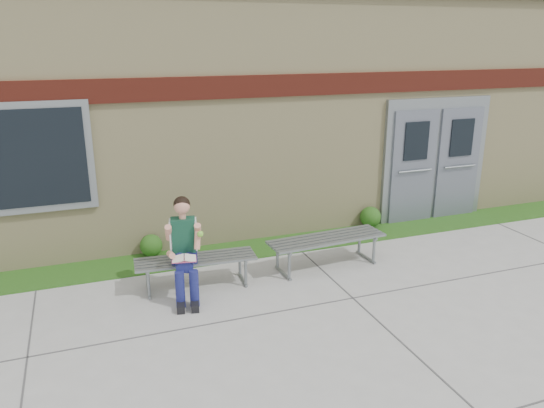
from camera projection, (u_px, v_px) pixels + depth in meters
name	position (u px, v px, depth m)	size (l,w,h in m)	color
ground	(299.00, 330.00, 6.31)	(80.00, 80.00, 0.00)	#9E9E99
grass_strip	(237.00, 251.00, 8.64)	(16.00, 0.80, 0.02)	#224913
school_building	(188.00, 100.00, 11.05)	(16.20, 6.22, 4.20)	beige
bench_left	(196.00, 265.00, 7.33)	(1.68, 0.58, 0.43)	gray
bench_right	(327.00, 244.00, 7.98)	(1.84, 0.63, 0.47)	gray
girl	(184.00, 247.00, 6.98)	(0.50, 0.87, 1.35)	navy
shrub_mid	(151.00, 245.00, 8.37)	(0.35, 0.35, 0.35)	#224913
shrub_east	(370.00, 217.00, 9.66)	(0.38, 0.38, 0.38)	#224913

